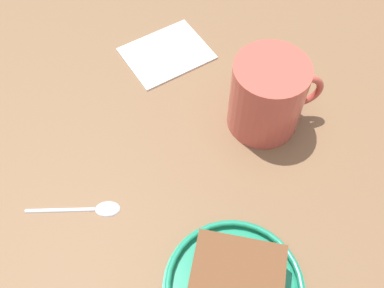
{
  "coord_description": "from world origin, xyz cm",
  "views": [
    {
      "loc": [
        -15.4,
        15.73,
        47.81
      ],
      "look_at": [
        5.95,
        -4.02,
        3.0
      ],
      "focal_mm": 41.3,
      "sensor_mm": 36.0,
      "label": 1
    }
  ],
  "objects": [
    {
      "name": "ground_plane",
      "position": [
        0.0,
        0.0,
        -1.89
      ],
      "size": [
        145.53,
        145.53,
        3.78
      ],
      "primitive_type": "cube",
      "color": "brown"
    },
    {
      "name": "small_plate",
      "position": [
        -9.11,
        3.85,
        0.68
      ],
      "size": [
        15.22,
        15.22,
        1.38
      ],
      "color": "#1E8C66",
      "rests_on": "ground_plane"
    },
    {
      "name": "cake_slice",
      "position": [
        -9.26,
        4.06,
        3.18
      ],
      "size": [
        11.95,
        11.7,
        4.91
      ],
      "color": "#472814",
      "rests_on": "small_plate"
    },
    {
      "name": "tea_mug",
      "position": [
        3.75,
        -14.81,
        5.25
      ],
      "size": [
        9.26,
        11.07,
        10.27
      ],
      "color": "#BF4C3F",
      "rests_on": "ground_plane"
    },
    {
      "name": "teaspoon",
      "position": [
        8.51,
        9.44,
        0.36
      ],
      "size": [
        8.28,
        9.23,
        0.8
      ],
      "color": "silver",
      "rests_on": "ground_plane"
    },
    {
      "name": "folded_napkin",
      "position": [
        21.67,
        -13.43,
        0.3
      ],
      "size": [
        11.56,
        13.5,
        0.6
      ],
      "primitive_type": "cube",
      "rotation": [
        0.0,
        0.0,
        -0.19
      ],
      "color": "white",
      "rests_on": "ground_plane"
    }
  ]
}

